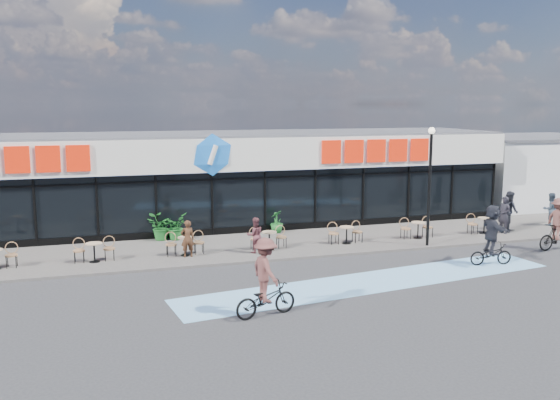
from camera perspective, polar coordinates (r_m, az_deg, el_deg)
name	(u,v)px	position (r m, az deg, el deg)	size (l,w,h in m)	color
ground	(250,279)	(20.79, -2.92, -7.64)	(120.00, 120.00, 0.00)	#28282B
sidewalk	(224,248)	(25.01, -5.44, -4.65)	(44.00, 5.00, 0.10)	#544F4A
bike_lane	(374,282)	(20.75, 9.00, -7.76)	(14.00, 2.20, 0.01)	#6EA5D0
building	(201,179)	(29.86, -7.60, 2.04)	(30.60, 6.57, 4.75)	black
neighbour_building	(528,169)	(39.68, 22.78, 2.76)	(9.20, 7.20, 4.11)	silver
lamp_post	(430,176)	(25.46, 14.23, 2.27)	(0.28, 0.28, 4.98)	black
bistro_set_2	(94,250)	(23.66, -17.45, -4.58)	(1.54, 0.62, 0.90)	tan
bistro_set_3	(185,244)	(23.85, -9.12, -4.16)	(1.54, 0.62, 0.90)	tan
bistro_set_4	(269,238)	(24.54, -1.10, -3.66)	(1.54, 0.62, 0.90)	tan
bistro_set_5	(346,233)	(25.67, 6.34, -3.14)	(1.54, 0.62, 0.90)	tan
bistro_set_6	(417,228)	(27.20, 13.04, -2.62)	(1.54, 0.62, 0.90)	tan
bistro_set_7	(483,223)	(29.06, 18.95, -2.14)	(1.54, 0.62, 0.90)	tan
potted_plant_left	(160,227)	(26.57, -11.51, -2.57)	(1.05, 0.91, 1.17)	#1C6322
potted_plant_mid	(175,226)	(26.61, -10.05, -2.52)	(1.04, 0.90, 1.15)	#1A5D20
potted_plant_right	(277,222)	(27.56, -0.32, -2.09)	(0.58, 0.58, 1.04)	#195A20
patron_left	(187,239)	(23.44, -8.90, -3.69)	(0.54, 0.35, 1.47)	#412717
patron_right	(255,235)	(23.85, -2.41, -3.40)	(0.70, 0.55, 1.44)	#592E32
pedestrian_a	(504,215)	(29.29, 20.77, -1.34)	(0.63, 0.41, 1.73)	black
pedestrian_b	(509,210)	(30.17, 21.21, -0.94)	(0.91, 0.71, 1.86)	#22242B
pedestrian_c	(550,209)	(32.10, 24.57, -0.80)	(0.79, 0.61, 1.62)	#2E3B48
cyclist_a	(492,237)	(23.68, 19.71, -3.36)	(1.69, 1.79, 2.31)	black
cyclist_b	(558,227)	(27.17, 25.18, -2.38)	(1.84, 1.15, 2.20)	black
cyclist_c	(266,283)	(17.02, -1.39, -8.01)	(2.00, 1.32, 2.31)	black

